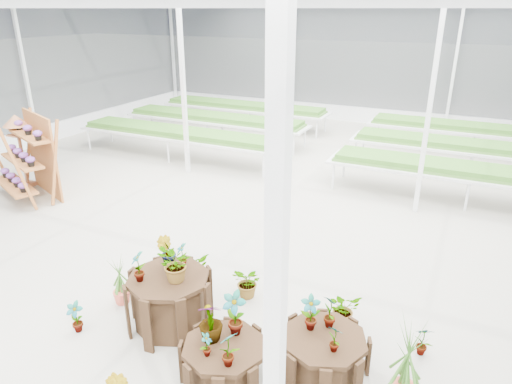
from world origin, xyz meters
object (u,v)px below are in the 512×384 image
at_px(plinth_tall, 170,301).
at_px(plinth_low, 323,353).
at_px(bird_table, 22,151).
at_px(plinth_mid, 224,363).
at_px(shelf_rack, 24,158).

relative_size(plinth_tall, plinth_low, 1.07).
distance_m(plinth_tall, bird_table, 7.19).
xyz_separation_m(plinth_mid, shelf_rack, (-7.01, 3.09, 0.71)).
xyz_separation_m(plinth_mid, plinth_low, (1.00, 0.70, -0.02)).
bearing_deg(plinth_tall, plinth_mid, -26.57).
bearing_deg(bird_table, plinth_mid, -32.85).
bearing_deg(shelf_rack, plinth_low, 5.31).
xyz_separation_m(plinth_mid, bird_table, (-7.72, 3.58, 0.65)).
height_order(plinth_tall, bird_table, bird_table).
xyz_separation_m(shelf_rack, bird_table, (-0.71, 0.49, -0.06)).
distance_m(shelf_rack, bird_table, 0.87).
height_order(plinth_mid, shelf_rack, shelf_rack).
bearing_deg(plinth_tall, shelf_rack, 156.81).
height_order(plinth_mid, bird_table, bird_table).
relative_size(shelf_rack, bird_table, 1.07).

